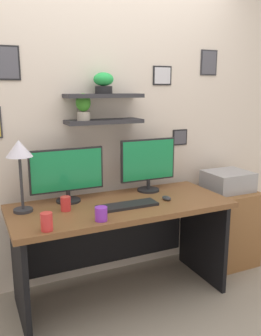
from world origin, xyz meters
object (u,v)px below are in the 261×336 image
printer (228,181)px  monitor_left (67,173)px  water_cup (47,222)px  drawer_cabinet (225,225)px  keyboard (127,205)px  coffee_mug (101,214)px  pen_cup (66,204)px  monitor_right (148,163)px  computer_mouse (167,198)px  desk_lamp (19,155)px  desk (118,228)px

printer → monitor_left: bearing=177.2°
monitor_left → printer: monitor_left is taller
water_cup → drawer_cabinet: bearing=14.0°
water_cup → monitor_left: bearing=62.1°
keyboard → coffee_mug: bearing=-146.3°
water_cup → keyboard: bearing=17.5°
pen_cup → water_cup: (-0.19, -0.30, 0.01)m
monitor_right → computer_mouse: 0.35m
keyboard → coffee_mug: (-0.26, -0.18, 0.04)m
keyboard → computer_mouse: size_ratio=4.89×
pen_cup → drawer_cabinet: size_ratio=0.15×
monitor_right → desk_lamp: size_ratio=0.96×
pen_cup → keyboard: bearing=-14.0°
computer_mouse → water_cup: (-0.94, -0.21, 0.04)m
monitor_left → drawer_cabinet: size_ratio=0.81×
coffee_mug → pen_cup: pen_cup is taller
water_cup → drawer_cabinet: size_ratio=0.16×
desk_lamp → coffee_mug: bearing=-42.0°
pen_cup → desk: bearing=4.7°
desk → keyboard: bearing=-84.3°
desk_lamp → printer: desk_lamp is taller
computer_mouse → printer: (0.76, 0.21, -0.00)m
keyboard → coffee_mug: coffee_mug is taller
computer_mouse → desk_lamp: size_ratio=0.18×
desk → pen_cup: 0.48m
monitor_left → drawer_cabinet: (1.44, -0.07, -0.62)m
desk_lamp → printer: 1.82m
desk_lamp → pen_cup: (0.27, -0.10, -0.34)m
monitor_right → pen_cup: 0.79m
monitor_left → coffee_mug: monitor_left is taller
coffee_mug → printer: printer is taller
water_cup → pen_cup: bearing=57.1°
desk_lamp → pen_cup: desk_lamp is taller
desk_lamp → printer: size_ratio=1.30×
drawer_cabinet → desk_lamp: bearing=-179.2°
coffee_mug → printer: size_ratio=0.24×
printer → computer_mouse: bearing=-164.4°
water_cup → printer: size_ratio=0.29×
desk → water_cup: (-0.60, -0.33, 0.27)m
computer_mouse → pen_cup: bearing=173.5°
monitor_left → water_cup: 0.58m
monitor_right → printer: monitor_right is taller
monitor_right → pen_cup: (-0.74, -0.20, -0.18)m
monitor_right → drawer_cabinet: monitor_right is taller
computer_mouse → desk_lamp: 1.11m
computer_mouse → keyboard: bearing=-176.6°
drawer_cabinet → coffee_mug: bearing=-163.3°
desk → coffee_mug: 0.48m
drawer_cabinet → desk: bearing=-175.2°
desk_lamp → drawer_cabinet: 1.95m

